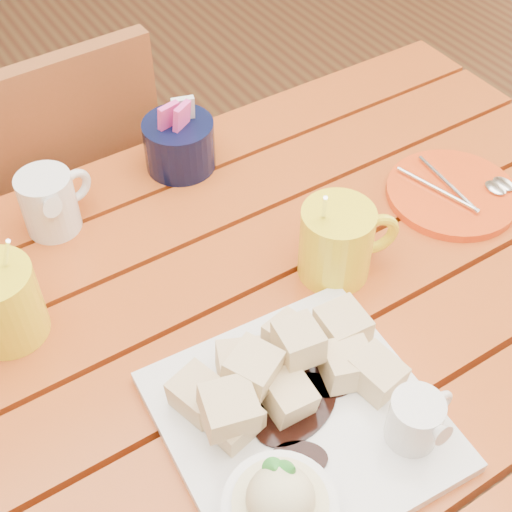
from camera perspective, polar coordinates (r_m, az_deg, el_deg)
table at (r=0.94m, az=0.57°, el=-9.80°), size 1.20×0.79×0.75m
dessert_plate at (r=0.74m, az=3.29°, el=-13.55°), size 0.29×0.29×0.11m
coffee_mug_right at (r=0.88m, az=6.60°, el=1.19°), size 0.13×0.09×0.15m
cream_pitcher at (r=0.97m, az=-16.13°, el=4.23°), size 0.10×0.09×0.09m
sugar_caddy at (r=1.04m, az=-6.15°, el=8.96°), size 0.10×0.10×0.11m
orange_saucer at (r=1.04m, az=15.50°, el=4.87°), size 0.18×0.18×0.02m
chair_far at (r=1.37m, az=-16.95°, el=1.86°), size 0.43×0.43×0.89m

